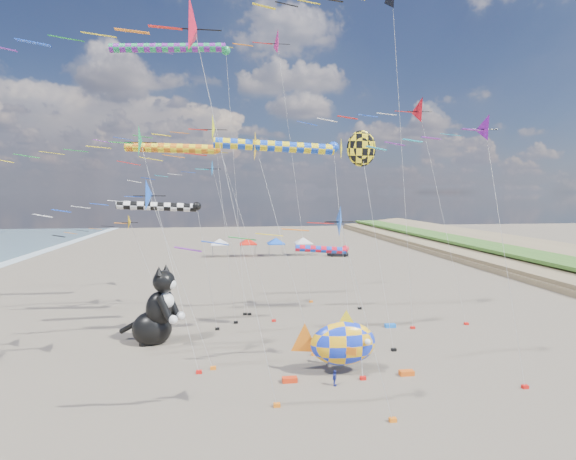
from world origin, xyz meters
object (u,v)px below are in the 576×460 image
(cat_inflatable, at_px, (156,304))
(fish_inflatable, at_px, (342,343))
(child_blue, at_px, (335,378))
(parked_car, at_px, (338,253))
(person_adult, at_px, (329,352))
(child_green, at_px, (330,349))

(cat_inflatable, relative_size, fish_inflatable, 1.07)
(child_blue, relative_size, parked_car, 0.25)
(fish_inflatable, bearing_deg, cat_inflatable, 148.16)
(person_adult, distance_m, parked_car, 51.11)
(fish_inflatable, bearing_deg, child_blue, -118.66)
(cat_inflatable, xyz_separation_m, child_blue, (11.57, -9.32, -2.53))
(person_adult, xyz_separation_m, child_blue, (-0.43, -3.27, -0.38))
(person_adult, relative_size, child_green, 1.58)
(child_green, bearing_deg, person_adult, -83.21)
(child_green, height_order, parked_car, parked_car)
(cat_inflatable, xyz_separation_m, fish_inflatable, (12.44, -7.72, -1.01))
(cat_inflatable, height_order, child_green, cat_inflatable)
(cat_inflatable, relative_size, parked_car, 1.57)
(cat_inflatable, distance_m, child_green, 13.48)
(cat_inflatable, height_order, person_adult, cat_inflatable)
(child_green, xyz_separation_m, parked_car, (12.82, 48.01, 0.11))
(cat_inflatable, height_order, child_blue, cat_inflatable)
(child_green, bearing_deg, fish_inflatable, -65.81)
(person_adult, relative_size, parked_car, 0.44)
(person_adult, bearing_deg, parked_car, 74.85)
(person_adult, bearing_deg, cat_inflatable, 153.06)
(child_blue, bearing_deg, child_green, 26.30)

